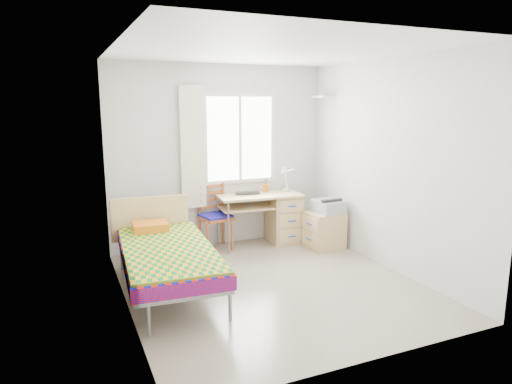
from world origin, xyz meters
TOP-DOWN VIEW (x-y plane):
  - floor at (0.00, 0.00)m, footprint 3.50×3.50m
  - ceiling at (0.00, 0.00)m, footprint 3.50×3.50m
  - wall_back at (0.00, 1.75)m, footprint 3.20×0.00m
  - wall_left at (-1.60, 0.00)m, footprint 0.00×3.50m
  - wall_right at (1.60, 0.00)m, footprint 0.00×3.50m
  - window at (0.30, 1.73)m, footprint 1.10×0.04m
  - curtain at (-0.42, 1.68)m, footprint 0.35×0.05m
  - floating_shelf at (1.49, 1.40)m, footprint 0.20×0.32m
  - bed at (-1.13, 0.36)m, footprint 1.09×2.11m
  - desk at (0.81, 1.45)m, footprint 1.25×0.65m
  - chair at (-0.15, 1.57)m, footprint 0.48×0.48m
  - cabinet at (1.28, 0.92)m, footprint 0.51×0.45m
  - printer at (1.32, 0.92)m, footprint 0.39×0.44m
  - laptop at (0.33, 1.48)m, footprint 0.40×0.30m
  - pen_cup at (0.66, 1.60)m, footprint 0.10×0.10m
  - task_lamp at (0.91, 1.42)m, footprint 0.23×0.32m
  - book at (0.27, 1.44)m, footprint 0.19×0.23m

SIDE VIEW (x-z plane):
  - floor at x=0.00m, z-range 0.00..0.00m
  - cabinet at x=1.28m, z-range 0.00..0.53m
  - desk at x=0.81m, z-range 0.03..0.79m
  - bed at x=-1.13m, z-range -0.01..0.88m
  - chair at x=-0.15m, z-range 0.06..0.99m
  - book at x=0.27m, z-range 0.58..0.60m
  - printer at x=1.32m, z-range 0.53..0.71m
  - laptop at x=0.33m, z-range 0.76..0.78m
  - pen_cup at x=0.66m, z-range 0.76..0.86m
  - task_lamp at x=0.91m, z-range 0.81..1.21m
  - wall_left at x=-1.60m, z-range -0.45..3.05m
  - wall_right at x=1.60m, z-range -0.45..3.05m
  - wall_back at x=0.00m, z-range -0.30..2.90m
  - curtain at x=-0.42m, z-range 0.60..2.30m
  - window at x=0.30m, z-range 0.90..2.20m
  - floating_shelf at x=1.49m, z-range 2.13..2.17m
  - ceiling at x=0.00m, z-range 2.60..2.60m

